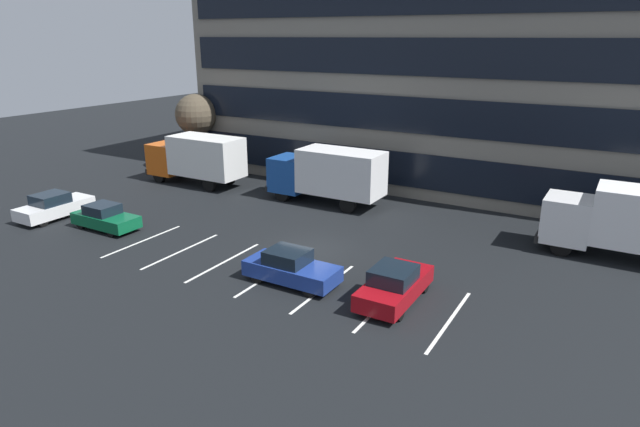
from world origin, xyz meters
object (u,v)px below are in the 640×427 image
object	(u,v)px
box_truck_white	(632,221)
bare_tree	(196,115)
sedan_forest	(105,218)
sedan_navy	(291,268)
box_truck_blue	(327,173)
box_truck_orange	(196,157)
sedan_white	(54,206)
sedan_maroon	(394,285)

from	to	relation	value
box_truck_white	bare_tree	xyz separation A→B (m)	(-30.96, 3.69, 2.42)
sedan_forest	sedan_navy	size ratio (longest dim) A/B	0.94
box_truck_blue	box_truck_orange	distance (m)	10.63
box_truck_blue	sedan_white	world-z (taller)	box_truck_blue
box_truck_orange	sedan_forest	distance (m)	10.28
box_truck_orange	bare_tree	bearing A→B (deg)	131.09
sedan_white	sedan_navy	size ratio (longest dim) A/B	1.02
sedan_white	sedan_maroon	bearing A→B (deg)	0.93
box_truck_orange	sedan_white	distance (m)	10.48
box_truck_orange	bare_tree	distance (m)	5.36
sedan_white	sedan_navy	bearing A→B (deg)	-1.06
box_truck_white	sedan_white	bearing A→B (deg)	-161.28
box_truck_orange	sedan_navy	bearing A→B (deg)	-34.82
sedan_forest	sedan_maroon	bearing A→B (deg)	0.36
box_truck_blue	sedan_navy	world-z (taller)	box_truck_blue
sedan_maroon	bare_tree	world-z (taller)	bare_tree
box_truck_blue	sedan_maroon	size ratio (longest dim) A/B	1.78
box_truck_white	sedan_navy	distance (m)	16.49
sedan_forest	box_truck_orange	bearing A→B (deg)	102.42
sedan_white	bare_tree	world-z (taller)	bare_tree
box_truck_orange	sedan_navy	xyz separation A→B (m)	(15.11, -10.51, -1.31)
sedan_maroon	sedan_navy	xyz separation A→B (m)	(-4.63, -0.67, -0.02)
box_truck_white	sedan_white	distance (m)	31.56
box_truck_blue	box_truck_orange	world-z (taller)	same
box_truck_blue	sedan_white	bearing A→B (deg)	-139.38
box_truck_blue	box_truck_white	size ratio (longest dim) A/B	1.01
box_truck_blue	box_truck_white	xyz separation A→B (m)	(17.21, -0.74, -0.01)
sedan_maroon	sedan_white	size ratio (longest dim) A/B	1.00
bare_tree	sedan_forest	bearing A→B (deg)	-68.51
box_truck_blue	bare_tree	size ratio (longest dim) A/B	1.28
sedan_forest	sedan_navy	bearing A→B (deg)	-2.50
box_truck_white	sedan_white	xyz separation A→B (m)	(-29.87, -10.12, -1.28)
sedan_white	box_truck_blue	bearing A→B (deg)	40.62
box_truck_orange	sedan_white	bearing A→B (deg)	-101.39
box_truck_white	sedan_maroon	bearing A→B (deg)	-129.56
sedan_navy	box_truck_white	bearing A→B (deg)	39.41
sedan_white	bare_tree	bearing A→B (deg)	94.54
box_truck_white	box_truck_orange	world-z (taller)	box_truck_orange
box_truck_orange	bare_tree	world-z (taller)	bare_tree
box_truck_orange	sedan_forest	world-z (taller)	box_truck_orange
box_truck_white	sedan_white	size ratio (longest dim) A/B	1.78
bare_tree	sedan_maroon	bearing A→B (deg)	-30.43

